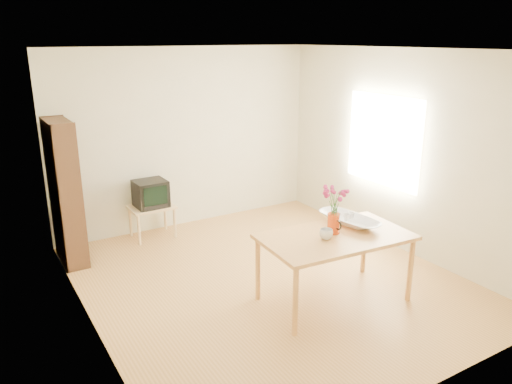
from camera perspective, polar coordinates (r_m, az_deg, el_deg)
room at (r=5.47m, az=1.86°, el=2.27°), size 4.50×4.50×4.50m
table at (r=5.29m, az=9.05°, el=-5.63°), size 1.61×0.99×0.75m
tv_stand at (r=7.14m, az=-11.83°, el=-2.14°), size 0.60×0.45×0.46m
bookshelf at (r=6.53m, az=-20.90°, el=-0.59°), size 0.28×0.70×1.80m
pitcher at (r=5.29m, az=8.81°, el=-3.64°), size 0.14×0.22×0.22m
flowers at (r=5.19m, az=8.97°, el=-0.75°), size 0.25×0.25×0.35m
mug at (r=5.14m, az=8.03°, el=-4.79°), size 0.19×0.19×0.11m
bowl at (r=5.54m, az=10.70°, el=-1.25°), size 0.56×0.56×0.47m
teacup_a at (r=5.53m, az=10.36°, el=-1.78°), size 0.09×0.09×0.07m
teacup_b at (r=5.60m, az=10.88°, el=-1.59°), size 0.08×0.08×0.06m
television at (r=7.07m, az=-11.99°, el=-0.11°), size 0.43×0.41×0.37m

